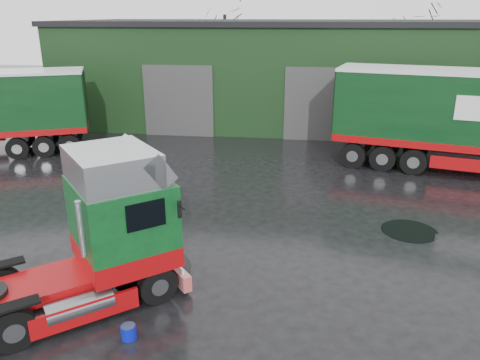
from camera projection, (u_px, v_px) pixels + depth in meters
name	position (u px, v px, depth m)	size (l,w,h in m)	color
ground	(259.00, 260.00, 13.43)	(100.00, 100.00, 0.00)	black
warehouse	(320.00, 71.00, 30.79)	(32.40, 12.40, 6.30)	black
hero_tractor	(50.00, 238.00, 10.57)	(2.57, 6.07, 3.77)	#0C451A
wash_bucket	(129.00, 332.00, 10.14)	(0.33, 0.33, 0.31)	#0814B8
tree_back_a	(225.00, 38.00, 40.61)	(4.40, 4.40, 9.50)	black
tree_back_b	(414.00, 51.00, 38.90)	(4.40, 4.40, 7.50)	black
puddle_0	(148.00, 268.00, 12.98)	(2.42, 2.42, 0.01)	black
puddle_1	(409.00, 231.00, 15.22)	(1.80, 1.80, 0.01)	black
puddle_2	(122.00, 215.00, 16.45)	(3.21, 3.21, 0.01)	black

